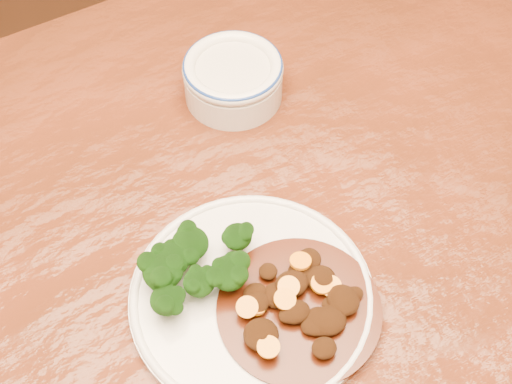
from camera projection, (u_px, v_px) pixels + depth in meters
name	position (u px, v px, depth m)	size (l,w,h in m)	color
dining_table	(245.00, 272.00, 0.86)	(1.58, 1.05, 0.75)	#5F2410
dinner_plate	(252.00, 297.00, 0.74)	(0.26, 0.26, 0.02)	silver
broccoli_florets	(191.00, 266.00, 0.73)	(0.13, 0.09, 0.04)	#6F9F52
mince_stew	(300.00, 305.00, 0.72)	(0.17, 0.17, 0.03)	#3F1706
dip_bowl	(233.00, 77.00, 0.89)	(0.13, 0.13, 0.06)	silver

